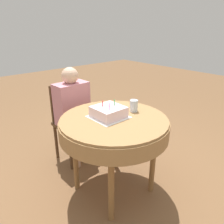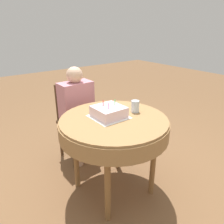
{
  "view_description": "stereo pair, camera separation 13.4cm",
  "coord_description": "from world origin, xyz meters",
  "px_view_note": "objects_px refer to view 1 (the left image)",
  "views": [
    {
      "loc": [
        -1.16,
        -1.29,
        1.53
      ],
      "look_at": [
        -0.01,
        0.02,
        0.82
      ],
      "focal_mm": 35.0,
      "sensor_mm": 36.0,
      "label": 1
    },
    {
      "loc": [
        -1.06,
        -1.37,
        1.53
      ],
      "look_at": [
        -0.01,
        0.02,
        0.82
      ],
      "focal_mm": 35.0,
      "sensor_mm": 36.0,
      "label": 2
    }
  ],
  "objects_px": {
    "chair": "(70,119)",
    "person": "(73,107)",
    "drinking_glass": "(134,106)",
    "birthday_cake": "(109,112)"
  },
  "relations": [
    {
      "from": "drinking_glass",
      "to": "chair",
      "type": "bearing_deg",
      "value": 106.67
    },
    {
      "from": "drinking_glass",
      "to": "person",
      "type": "bearing_deg",
      "value": 108.5
    },
    {
      "from": "chair",
      "to": "person",
      "type": "height_order",
      "value": "person"
    },
    {
      "from": "person",
      "to": "drinking_glass",
      "type": "bearing_deg",
      "value": -72.88
    },
    {
      "from": "person",
      "to": "birthday_cake",
      "type": "bearing_deg",
      "value": -94.34
    },
    {
      "from": "chair",
      "to": "drinking_glass",
      "type": "relative_size",
      "value": 8.23
    },
    {
      "from": "chair",
      "to": "birthday_cake",
      "type": "relative_size",
      "value": 3.64
    },
    {
      "from": "person",
      "to": "birthday_cake",
      "type": "distance_m",
      "value": 0.66
    },
    {
      "from": "chair",
      "to": "person",
      "type": "bearing_deg",
      "value": -90.0
    },
    {
      "from": "chair",
      "to": "birthday_cake",
      "type": "height_order",
      "value": "birthday_cake"
    }
  ]
}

